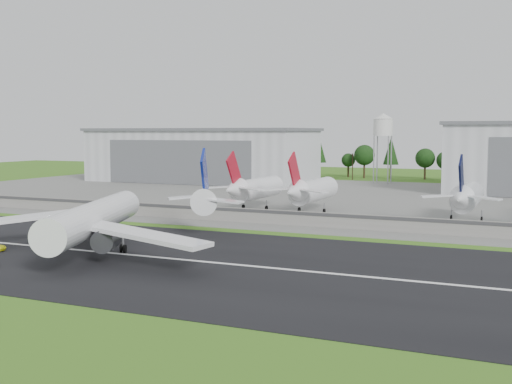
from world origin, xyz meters
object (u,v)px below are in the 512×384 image
at_px(main_airliner, 92,225).
at_px(parked_jet_red_a, 253,188).
at_px(parked_jet_red_b, 310,190).
at_px(parked_jet_navy, 466,197).

xyz_separation_m(main_airliner, parked_jet_red_a, (1.18, 66.97, 1.31)).
relative_size(main_airliner, parked_jet_red_b, 1.83).
height_order(parked_jet_red_a, parked_jet_red_b, parked_jet_red_b).
xyz_separation_m(parked_jet_red_b, parked_jet_navy, (39.21, -0.01, -0.06)).
distance_m(parked_jet_red_a, parked_jet_navy, 55.72).
height_order(parked_jet_red_a, parked_jet_navy, parked_jet_red_a).
bearing_deg(parked_jet_red_a, parked_jet_red_b, 0.02).
xyz_separation_m(parked_jet_red_a, parked_jet_red_b, (16.51, 0.01, 0.05)).
bearing_deg(main_airliner, parked_jet_navy, -151.16).
height_order(main_airliner, parked_jet_red_a, main_airliner).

